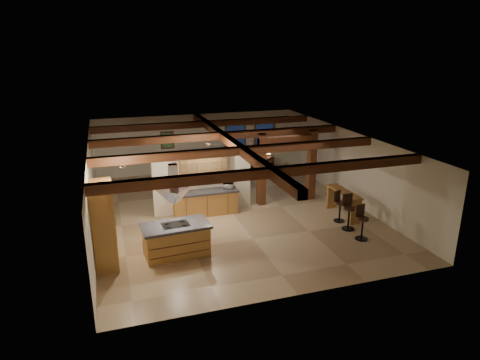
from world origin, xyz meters
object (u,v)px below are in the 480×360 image
object	(u,v)px
dining_table	(204,184)
sofa	(251,164)
kitchen_island	(176,239)
bar_counter	(344,199)

from	to	relation	value
dining_table	sofa	size ratio (longest dim) A/B	0.80
sofa	kitchen_island	bearing A→B (deg)	56.96
kitchen_island	sofa	bearing A→B (deg)	57.04
sofa	bar_counter	distance (m)	7.01
sofa	bar_counter	size ratio (longest dim) A/B	1.21
kitchen_island	bar_counter	bearing A→B (deg)	10.44
kitchen_island	bar_counter	size ratio (longest dim) A/B	1.14
kitchen_island	sofa	xyz separation A→B (m)	(5.24, 8.08, -0.18)
kitchen_island	bar_counter	world-z (taller)	kitchen_island
kitchen_island	sofa	size ratio (longest dim) A/B	0.94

